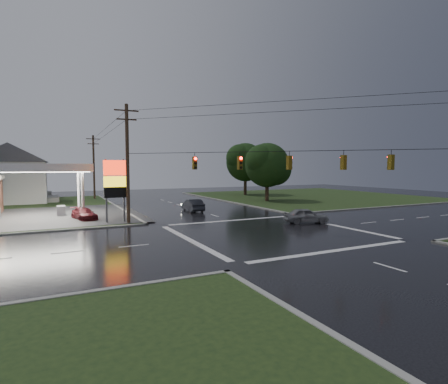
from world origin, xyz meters
name	(u,v)px	position (x,y,z in m)	size (l,w,h in m)	color
ground	(272,232)	(0.00, 0.00, 0.00)	(120.00, 120.00, 0.00)	black
grass_ne	(311,196)	(26.00, 26.00, 0.04)	(36.00, 36.00, 0.08)	black
pylon_sign	(115,180)	(-10.50, 10.50, 4.01)	(2.00, 0.35, 6.00)	#59595E
utility_pole_nw	(127,162)	(-9.50, 9.50, 5.72)	(2.20, 0.32, 11.00)	#382619
utility_pole_n	(94,166)	(-9.50, 38.00, 5.47)	(2.20, 0.32, 10.50)	#382619
traffic_signals	(273,152)	(0.02, -0.02, 6.48)	(26.87, 26.87, 1.47)	black
house_near	(12,173)	(-20.95, 36.00, 4.41)	(11.05, 8.48, 8.60)	silver
house_far	(12,172)	(-21.95, 48.00, 4.41)	(11.05, 8.48, 8.60)	silver
tree_ne_near	(268,165)	(14.14, 21.99, 5.56)	(7.99, 6.80, 8.98)	black
tree_ne_far	(246,162)	(17.15, 33.99, 6.18)	(8.46, 7.20, 9.80)	black
car_north	(193,205)	(-0.80, 15.48, 0.73)	(1.55, 4.45, 1.47)	black
car_crossing	(306,216)	(5.60, 2.54, 0.70)	(1.66, 4.12, 1.40)	slate
car_pump	(84,214)	(-13.00, 14.00, 0.58)	(1.64, 4.03, 1.17)	maroon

